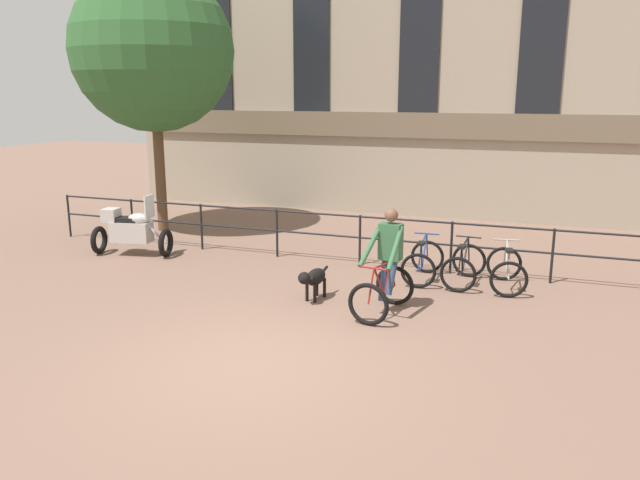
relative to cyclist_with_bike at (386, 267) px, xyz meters
The scene contains 10 objects.
ground_plane 2.96m from the cyclist_with_bike, 115.08° to the right, with size 60.00×60.00×0.00m, color #7A5B4C.
canal_railing 2.88m from the cyclist_with_bike, 114.90° to the left, with size 15.05×0.05×1.05m.
building_facade 9.51m from the cyclist_with_bike, 98.21° to the left, with size 18.00×0.72×10.14m.
cyclist_with_bike is the anchor object (origin of this frame).
dog 1.36m from the cyclist_with_bike, behind, with size 0.34×0.94×0.59m.
parked_motorcycle 6.36m from the cyclist_with_bike, 165.20° to the left, with size 1.78×0.91×1.35m.
parked_bicycle_near_lamp 2.01m from the cyclist_with_bike, 83.09° to the left, with size 0.69×1.13×0.86m.
parked_bicycle_mid_left 2.23m from the cyclist_with_bike, 62.88° to the left, with size 0.73×1.15×0.86m.
parked_bicycle_mid_right 2.67m from the cyclist_with_bike, 47.88° to the left, with size 0.81×1.19×0.86m.
tree_canalside_left 8.89m from the cyclist_with_bike, 149.83° to the left, with size 3.97×3.97×6.49m.
Camera 1 is at (3.54, -6.86, 3.53)m, focal length 35.00 mm.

